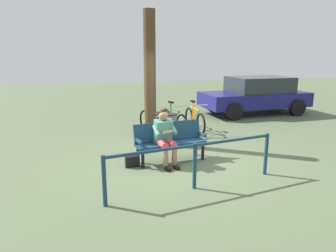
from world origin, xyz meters
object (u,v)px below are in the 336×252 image
bench (170,139)px  person_reading (165,134)px  bicycle_purple (195,120)px  bicycle_orange (153,122)px  tree_trunk (150,79)px  bicycle_red (174,121)px  handbag (132,161)px  litter_bin (170,127)px  parked_car (256,94)px

bench → person_reading: bearing=41.8°
bicycle_purple → bicycle_orange: (1.34, 0.10, 0.00)m
person_reading → tree_trunk: size_ratio=0.35×
person_reading → bicycle_red: person_reading is taller
person_reading → tree_trunk: 1.96m
tree_trunk → bicycle_purple: bearing=-146.3°
bicycle_purple → bicycle_red: same height
handbag → bicycle_orange: size_ratio=0.19×
person_reading → bicycle_red: bearing=-117.5°
litter_bin → person_reading: bearing=73.1°
bench → litter_bin: 1.64m
handbag → litter_bin: bearing=-124.8°
person_reading → bicycle_purple: size_ratio=0.71×
bicycle_orange → parked_car: size_ratio=0.37×
handbag → litter_bin: litter_bin is taller
person_reading → litter_bin: person_reading is taller
handbag → bicycle_orange: bicycle_orange is taller
tree_trunk → parked_car: size_ratio=0.80×
handbag → bench: bearing=-165.1°
person_reading → tree_trunk: bearing=-98.5°
bench → handbag: 0.99m
person_reading → handbag: size_ratio=4.00×
handbag → parked_car: (-5.50, -4.94, 0.65)m
bench → bicycle_orange: bicycle_orange is taller
bicycle_purple → parked_car: 3.94m
bicycle_purple → person_reading: bearing=-33.1°
parked_car → bench: bearing=41.0°
person_reading → parked_car: parked_car is taller
handbag → parked_car: parked_car is taller
person_reading → bicycle_red: size_ratio=0.73×
bench → bicycle_purple: bearing=-128.8°
tree_trunk → litter_bin: (-0.58, -0.14, -1.35)m
person_reading → bicycle_purple: person_reading is taller
bicycle_purple → litter_bin: bearing=-50.9°
handbag → tree_trunk: tree_trunk is taller
handbag → bicycle_purple: bearing=-129.6°
tree_trunk → parked_car: (-4.81, -3.26, -0.95)m
parked_car → person_reading: bearing=41.2°
bench → handbag: bench is taller
handbag → parked_car: 7.42m
handbag → bicycle_red: bearing=-120.2°
bench → handbag: (0.88, 0.23, -0.39)m
litter_bin → bicycle_orange: size_ratio=0.47×
person_reading → bicycle_red: 2.83m
bench → bicycle_purple: 2.86m
litter_bin → bicycle_purple: size_ratio=0.45×
person_reading → handbag: person_reading is taller
bench → tree_trunk: size_ratio=0.48×
bench → person_reading: 0.29m
bench → bicycle_orange: (-0.04, -2.40, -0.15)m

